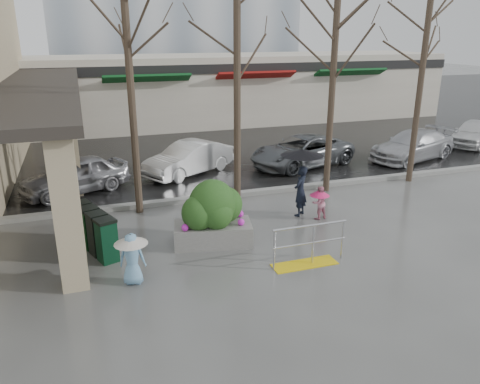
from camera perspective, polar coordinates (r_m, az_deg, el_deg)
ground at (r=12.02m, az=-0.31°, el=-7.23°), size 120.00×120.00×0.00m
street_asphalt at (r=32.84m, az=-12.73°, el=9.18°), size 120.00×36.00×0.01m
curb at (r=15.54m, az=-4.99°, el=-0.79°), size 120.00×0.30×0.15m
canopy_slab at (r=18.36m, az=-23.59°, el=12.17°), size 2.80×18.00×0.25m
pillar_front at (r=10.37m, az=-20.30°, el=-2.30°), size 0.55×0.55×3.50m
pillar_back at (r=16.63m, az=-20.10°, el=5.44°), size 0.55×0.55×3.50m
storefront_row at (r=28.90m, az=-8.03°, el=12.21°), size 34.00×6.74×4.00m
handrail at (r=11.34m, az=8.22°, el=-7.01°), size 1.90×0.50×1.03m
tree_west at (r=13.91m, az=-13.59°, el=17.55°), size 3.20×3.20×6.80m
tree_midwest at (r=14.58m, az=-0.36°, el=18.67°), size 3.20×3.20×7.00m
tree_mideast at (r=15.94m, az=11.49°, el=16.99°), size 3.20×3.20×6.50m
tree_east at (r=17.93m, az=21.85°, el=17.92°), size 3.20×3.20×7.20m
woman at (r=13.98m, az=7.47°, el=2.34°), size 1.28×1.28×2.10m
child_pink at (r=14.03m, az=9.65°, el=-0.99°), size 0.59×0.59×1.01m
child_blue at (r=10.54m, az=-13.05°, el=-7.36°), size 0.74×0.74×1.19m
planter at (r=12.15m, az=-3.35°, el=-2.63°), size 2.17×1.39×1.76m
news_boxes at (r=12.40m, az=-17.36°, el=-4.49°), size 1.10×2.00×1.10m
car_a at (r=17.08m, az=-19.52°, el=1.95°), size 3.99×2.81×1.26m
car_b at (r=18.37m, az=-6.27°, el=4.08°), size 3.97×3.08×1.26m
car_c at (r=19.59m, az=7.54°, el=4.97°), size 4.93×3.23×1.26m
car_d at (r=21.79m, az=20.30°, el=5.37°), size 4.66×2.89×1.26m
car_e at (r=25.72m, az=26.58°, el=6.46°), size 3.94×3.15×1.26m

